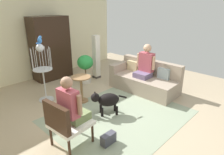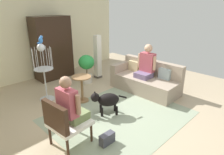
# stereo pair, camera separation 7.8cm
# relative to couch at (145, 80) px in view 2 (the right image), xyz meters

# --- Properties ---
(ground_plane) EXTENTS (7.95, 7.95, 0.00)m
(ground_plane) POSITION_rel_couch_xyz_m (-1.51, -0.27, -0.29)
(ground_plane) COLOR tan
(back_wall) EXTENTS (6.20, 0.12, 2.70)m
(back_wall) POSITION_rel_couch_xyz_m (-1.51, 3.10, 1.05)
(back_wall) COLOR beige
(back_wall) RESTS_ON ground
(area_rug) EXTENTS (2.79, 2.32, 0.01)m
(area_rug) POSITION_rel_couch_xyz_m (-1.53, -0.45, -0.29)
(area_rug) COLOR gray
(area_rug) RESTS_ON ground
(couch) EXTENTS (0.88, 1.85, 0.81)m
(couch) POSITION_rel_couch_xyz_m (0.00, 0.00, 0.00)
(couch) COLOR gray
(couch) RESTS_ON ground
(armchair) EXTENTS (0.65, 0.62, 0.87)m
(armchair) POSITION_rel_couch_xyz_m (-2.86, -0.45, 0.20)
(armchair) COLOR #382316
(armchair) RESTS_ON ground
(person_on_couch) EXTENTS (0.45, 0.56, 0.87)m
(person_on_couch) POSITION_rel_couch_xyz_m (-0.04, -0.04, 0.47)
(person_on_couch) COLOR slate
(person_on_armchair) EXTENTS (0.45, 0.53, 0.82)m
(person_on_armchair) POSITION_rel_couch_xyz_m (-2.71, -0.44, 0.45)
(person_on_armchair) COLOR olive
(round_end_table) EXTENTS (0.47, 0.47, 0.65)m
(round_end_table) POSITION_rel_couch_xyz_m (-1.64, 0.68, 0.12)
(round_end_table) COLOR olive
(round_end_table) RESTS_ON ground
(dog) EXTENTS (0.68, 0.50, 0.55)m
(dog) POSITION_rel_couch_xyz_m (-1.64, -0.19, 0.05)
(dog) COLOR black
(dog) RESTS_ON ground
(bird_cage_stand) EXTENTS (0.45, 0.45, 1.42)m
(bird_cage_stand) POSITION_rel_couch_xyz_m (-2.22, 1.38, 0.50)
(bird_cage_stand) COLOR silver
(bird_cage_stand) RESTS_ON ground
(parrot) EXTENTS (0.17, 0.10, 0.18)m
(parrot) POSITION_rel_couch_xyz_m (-2.20, 1.38, 1.21)
(parrot) COLOR blue
(parrot) RESTS_ON bird_cage_stand
(potted_plant) EXTENTS (0.47, 0.47, 0.85)m
(potted_plant) POSITION_rel_couch_xyz_m (-0.79, 1.56, 0.24)
(potted_plant) COLOR beige
(potted_plant) RESTS_ON ground
(column_lamp) EXTENTS (0.20, 0.20, 1.36)m
(column_lamp) POSITION_rel_couch_xyz_m (-0.27, 1.66, 0.38)
(column_lamp) COLOR #4C4742
(column_lamp) RESTS_ON ground
(armoire_cabinet) EXTENTS (1.14, 0.56, 1.92)m
(armoire_cabinet) POSITION_rel_couch_xyz_m (-1.23, 2.69, 0.66)
(armoire_cabinet) COLOR black
(armoire_cabinet) RESTS_ON ground
(handbag) EXTENTS (0.28, 0.12, 0.20)m
(handbag) POSITION_rel_couch_xyz_m (-2.32, -0.91, -0.20)
(handbag) COLOR #3F3F4C
(handbag) RESTS_ON ground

